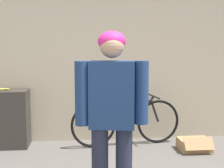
# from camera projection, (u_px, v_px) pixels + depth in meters

# --- Properties ---
(wall_back) EXTENTS (8.00, 0.07, 2.60)m
(wall_back) POSITION_uv_depth(u_px,v_px,m) (99.00, 57.00, 4.81)
(wall_back) COLOR beige
(wall_back) RESTS_ON ground_plane
(person) EXTENTS (0.63, 0.26, 1.58)m
(person) POSITION_uv_depth(u_px,v_px,m) (112.00, 109.00, 2.66)
(person) COLOR #23283D
(person) RESTS_ON ground_plane
(bicycle) EXTENTS (1.65, 0.46, 0.73)m
(bicycle) POSITION_uv_depth(u_px,v_px,m) (126.00, 121.00, 4.61)
(bicycle) COLOR black
(bicycle) RESTS_ON ground_plane
(cardboard_box) EXTENTS (0.43, 0.41, 0.22)m
(cardboard_box) POSITION_uv_depth(u_px,v_px,m) (194.00, 144.00, 4.41)
(cardboard_box) COLOR tan
(cardboard_box) RESTS_ON ground_plane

